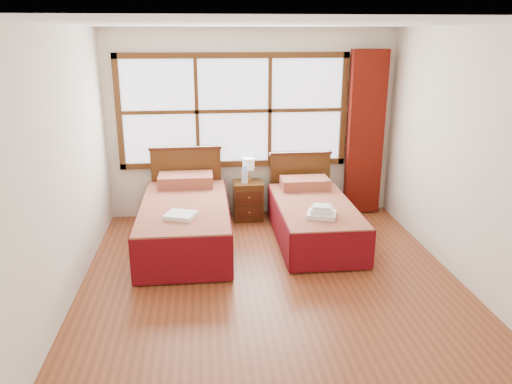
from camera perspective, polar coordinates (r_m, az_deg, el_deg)
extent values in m
plane|color=brown|center=(5.32, 1.88, -10.60)|extent=(4.50, 4.50, 0.00)
plane|color=white|center=(4.68, 2.22, 18.68)|extent=(4.50, 4.50, 0.00)
plane|color=silver|center=(7.02, -0.52, 7.70)|extent=(4.00, 0.00, 4.00)
plane|color=silver|center=(4.98, -21.44, 2.28)|extent=(0.00, 4.50, 4.50)
plane|color=silver|center=(5.48, 23.26, 3.40)|extent=(0.00, 4.50, 4.50)
cube|color=white|center=(6.94, -2.59, 9.24)|extent=(3.00, 0.02, 1.40)
cube|color=#48280F|center=(7.07, -2.49, 3.27)|extent=(3.16, 0.06, 0.08)
cube|color=#48280F|center=(6.85, -2.66, 15.34)|extent=(3.16, 0.06, 0.08)
cube|color=#48280F|center=(7.00, -15.41, 8.70)|extent=(0.08, 0.06, 1.56)
cube|color=#48280F|center=(7.18, 9.95, 9.27)|extent=(0.08, 0.06, 1.56)
cube|color=#48280F|center=(6.91, -6.77, 9.09)|extent=(0.05, 0.05, 1.40)
cube|color=#48280F|center=(6.97, 1.58, 9.28)|extent=(0.05, 0.05, 1.40)
cube|color=#48280F|center=(6.92, -2.58, 9.21)|extent=(3.00, 0.05, 0.05)
cube|color=#5C1109|center=(7.24, 12.38, 6.55)|extent=(0.50, 0.16, 2.30)
cube|color=#3D1A0C|center=(6.24, -8.04, -4.80)|extent=(0.92, 1.85, 0.30)
cube|color=maroon|center=(6.14, -8.15, -2.42)|extent=(1.03, 2.05, 0.25)
cube|color=maroon|center=(6.23, -12.85, -3.85)|extent=(0.03, 2.05, 0.51)
cube|color=maroon|center=(6.19, -3.29, -3.58)|extent=(0.03, 2.05, 0.51)
cube|color=maroon|center=(5.26, -8.42, -7.77)|extent=(1.03, 0.03, 0.51)
cube|color=maroon|center=(6.78, -8.03, 1.36)|extent=(0.72, 0.42, 0.16)
cube|color=#48280F|center=(7.07, -7.92, 0.95)|extent=(0.96, 0.06, 1.00)
cube|color=#3D1A0C|center=(6.94, -8.10, 5.00)|extent=(1.00, 0.08, 0.04)
cube|color=#3D1A0C|center=(6.38, 6.65, -4.37)|extent=(0.82, 1.64, 0.27)
cube|color=maroon|center=(6.29, 6.73, -2.30)|extent=(0.92, 1.82, 0.22)
cube|color=maroon|center=(6.26, 2.54, -3.60)|extent=(0.03, 1.82, 0.46)
cube|color=maroon|center=(6.45, 10.70, -3.23)|extent=(0.03, 1.82, 0.46)
cube|color=maroon|center=(5.53, 8.72, -6.78)|extent=(0.92, 0.03, 0.46)
cube|color=maroon|center=(6.85, 5.59, 1.02)|extent=(0.64, 0.38, 0.14)
cube|color=#48280F|center=(7.21, 5.02, 0.93)|extent=(0.86, 0.06, 0.89)
cube|color=#3D1A0C|center=(7.09, 5.12, 4.45)|extent=(0.89, 0.08, 0.04)
cube|color=#48280F|center=(7.03, -0.92, -0.96)|extent=(0.41, 0.36, 0.54)
cube|color=#3D1A0C|center=(6.88, -0.77, -2.33)|extent=(0.36, 0.02, 0.16)
cube|color=#3D1A0C|center=(6.81, -0.78, -0.62)|extent=(0.36, 0.02, 0.16)
sphere|color=#AB833A|center=(6.87, -0.76, -2.38)|extent=(0.03, 0.03, 0.03)
sphere|color=#AB833A|center=(6.80, -0.76, -0.66)|extent=(0.03, 0.03, 0.03)
cube|color=white|center=(5.64, -8.61, -2.66)|extent=(0.39, 0.37, 0.05)
cube|color=white|center=(5.82, 7.50, -2.57)|extent=(0.40, 0.37, 0.05)
cube|color=white|center=(5.81, 7.52, -2.12)|extent=(0.30, 0.28, 0.05)
cube|color=white|center=(5.79, 7.54, -1.71)|extent=(0.25, 0.23, 0.04)
cylinder|color=gold|center=(7.03, -0.87, 1.43)|extent=(0.10, 0.10, 0.02)
cylinder|color=gold|center=(7.01, -0.87, 2.04)|extent=(0.02, 0.02, 0.14)
cylinder|color=white|center=(6.97, -0.88, 3.23)|extent=(0.16, 0.16, 0.16)
cylinder|color=#BFDEF6|center=(6.88, -1.41, 1.84)|extent=(0.06, 0.06, 0.20)
cylinder|color=blue|center=(6.85, -1.41, 2.73)|extent=(0.03, 0.03, 0.03)
cylinder|color=#BFDEF6|center=(6.87, -1.19, 1.85)|extent=(0.06, 0.06, 0.21)
cylinder|color=blue|center=(6.84, -1.19, 2.81)|extent=(0.03, 0.03, 0.03)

